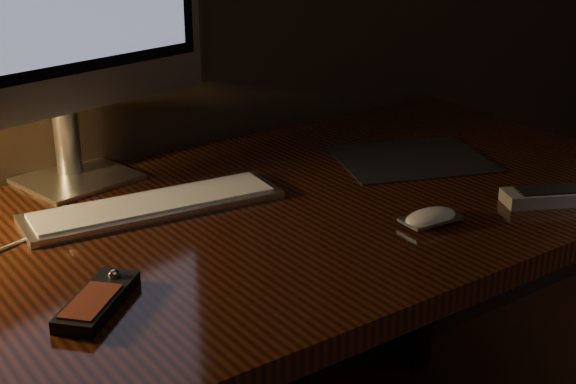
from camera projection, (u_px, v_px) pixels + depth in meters
desk at (228, 270)px, 1.42m from camera, size 1.60×0.75×0.75m
keyboard at (154, 205)px, 1.34m from camera, size 0.45×0.17×0.02m
mousepad at (412, 159)px, 1.58m from camera, size 0.35×0.32×0.00m
mouse at (430, 219)px, 1.28m from camera, size 0.10×0.06×0.02m
media_remote at (98, 300)px, 1.04m from camera, size 0.15×0.14×0.03m
tv_remote at (567, 195)px, 1.37m from camera, size 0.22×0.15×0.03m
cable at (62, 239)px, 1.23m from camera, size 0.53×0.06×0.00m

